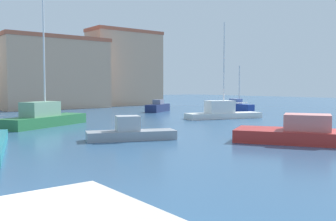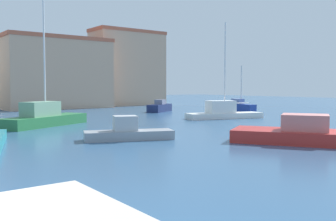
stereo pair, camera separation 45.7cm
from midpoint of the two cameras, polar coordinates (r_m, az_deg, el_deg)
water at (r=32.10m, az=-8.40°, el=-1.76°), size 160.00×160.00×0.00m
sailboat_blue_inner_mooring at (r=44.85m, az=10.17°, el=0.55°), size 1.46×4.10×5.36m
sailboat_green_behind_lamppost at (r=30.11m, az=-18.39°, el=-0.94°), size 7.50×5.28×10.65m
motorboat_red_mid_harbor at (r=21.43m, az=20.83°, el=-3.36°), size 6.88×8.83×1.52m
motorboat_navy_center_channel at (r=45.23m, az=-1.81°, el=0.48°), size 4.59×3.61×1.42m
motorboat_grey_far_right at (r=21.50m, az=-6.22°, el=-3.26°), size 5.10×3.18×1.35m
sailboat_white_far_left at (r=35.99m, az=7.70°, el=-0.20°), size 7.50×3.97×8.87m
harbor_office at (r=54.32m, az=-16.89°, el=5.39°), size 14.20×6.90×9.61m
yacht_club at (r=61.34m, az=-6.63°, el=6.31°), size 11.62×5.19×11.77m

